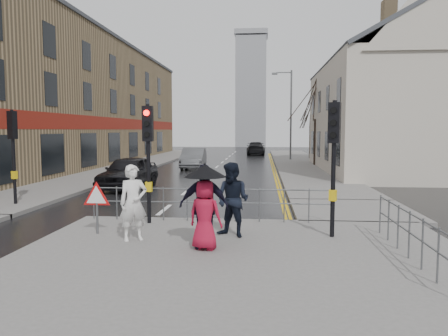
% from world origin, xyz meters
% --- Properties ---
extents(ground, '(120.00, 120.00, 0.00)m').
position_xyz_m(ground, '(0.00, 0.00, 0.00)').
color(ground, black).
rests_on(ground, ground).
extents(near_pavement, '(10.00, 9.00, 0.14)m').
position_xyz_m(near_pavement, '(3.00, -3.50, 0.07)').
color(near_pavement, '#605E5B').
rests_on(near_pavement, ground).
extents(left_pavement, '(4.00, 44.00, 0.14)m').
position_xyz_m(left_pavement, '(-6.50, 23.00, 0.07)').
color(left_pavement, '#605E5B').
rests_on(left_pavement, ground).
extents(right_pavement, '(4.00, 40.00, 0.14)m').
position_xyz_m(right_pavement, '(6.50, 25.00, 0.07)').
color(right_pavement, '#605E5B').
rests_on(right_pavement, ground).
extents(pavement_bridge_right, '(4.00, 4.20, 0.14)m').
position_xyz_m(pavement_bridge_right, '(6.50, 3.00, 0.07)').
color(pavement_bridge_right, '#605E5B').
rests_on(pavement_bridge_right, ground).
extents(building_left_terrace, '(8.00, 42.00, 10.00)m').
position_xyz_m(building_left_terrace, '(-12.00, 22.00, 5.00)').
color(building_left_terrace, '#917854').
rests_on(building_left_terrace, ground).
extents(building_right_cream, '(9.00, 16.40, 10.10)m').
position_xyz_m(building_right_cream, '(12.00, 18.00, 4.78)').
color(building_right_cream, '#BEB4A5').
rests_on(building_right_cream, ground).
extents(church_tower, '(5.00, 5.00, 18.00)m').
position_xyz_m(church_tower, '(1.50, 62.00, 9.00)').
color(church_tower, gray).
rests_on(church_tower, ground).
extents(traffic_signal_near_left, '(0.28, 0.27, 3.40)m').
position_xyz_m(traffic_signal_near_left, '(0.20, 0.20, 2.46)').
color(traffic_signal_near_left, black).
rests_on(traffic_signal_near_left, near_pavement).
extents(traffic_signal_near_right, '(0.34, 0.33, 3.40)m').
position_xyz_m(traffic_signal_near_right, '(5.20, -1.00, 2.46)').
color(traffic_signal_near_right, black).
rests_on(traffic_signal_near_right, near_pavement).
extents(traffic_signal_far_left, '(0.34, 0.33, 3.40)m').
position_xyz_m(traffic_signal_far_left, '(-5.50, 3.00, 2.46)').
color(traffic_signal_far_left, black).
rests_on(traffic_signal_far_left, left_pavement).
extents(guard_railing_front, '(7.14, 0.04, 1.00)m').
position_xyz_m(guard_railing_front, '(1.95, 0.60, 0.86)').
color(guard_railing_front, '#595B5E').
rests_on(guard_railing_front, near_pavement).
extents(guard_railing_side, '(0.04, 4.54, 1.00)m').
position_xyz_m(guard_railing_side, '(6.50, -2.75, 0.84)').
color(guard_railing_side, '#595B5E').
rests_on(guard_railing_side, near_pavement).
extents(warning_sign, '(0.80, 0.07, 1.35)m').
position_xyz_m(warning_sign, '(-0.80, -1.21, 1.04)').
color(warning_sign, '#595B5E').
rests_on(warning_sign, near_pavement).
extents(street_lamp, '(1.83, 0.25, 8.00)m').
position_xyz_m(street_lamp, '(5.82, 28.00, 4.71)').
color(street_lamp, '#595B5E').
rests_on(street_lamp, right_pavement).
extents(tree_near, '(2.40, 2.40, 6.58)m').
position_xyz_m(tree_near, '(7.50, 22.00, 5.14)').
color(tree_near, black).
rests_on(tree_near, right_pavement).
extents(tree_far, '(2.40, 2.40, 5.64)m').
position_xyz_m(tree_far, '(8.00, 30.00, 4.42)').
color(tree_far, black).
rests_on(tree_far, right_pavement).
extents(pedestrian_a, '(0.80, 0.72, 1.84)m').
position_xyz_m(pedestrian_a, '(0.34, -1.78, 1.06)').
color(pedestrian_a, white).
rests_on(pedestrian_a, near_pavement).
extents(pedestrian_b, '(1.13, 1.05, 1.87)m').
position_xyz_m(pedestrian_b, '(2.71, -1.21, 1.07)').
color(pedestrian_b, black).
rests_on(pedestrian_b, near_pavement).
extents(pedestrian_with_umbrella, '(0.96, 0.96, 1.92)m').
position_xyz_m(pedestrian_with_umbrella, '(2.17, -2.44, 1.22)').
color(pedestrian_with_umbrella, maroon).
rests_on(pedestrian_with_umbrella, near_pavement).
extents(pedestrian_d, '(1.13, 0.49, 1.91)m').
position_xyz_m(pedestrian_d, '(2.12, -2.28, 1.09)').
color(pedestrian_d, black).
rests_on(pedestrian_d, near_pavement).
extents(car_parked, '(2.18, 4.70, 1.56)m').
position_xyz_m(car_parked, '(-2.99, 8.43, 0.78)').
color(car_parked, black).
rests_on(car_parked, ground).
extents(car_mid, '(1.86, 4.68, 1.51)m').
position_xyz_m(car_mid, '(-1.56, 19.53, 0.76)').
color(car_mid, '#515357').
rests_on(car_mid, ground).
extents(car_far, '(2.10, 5.03, 1.45)m').
position_xyz_m(car_far, '(2.71, 37.47, 0.73)').
color(car_far, black).
rests_on(car_far, ground).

